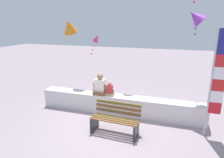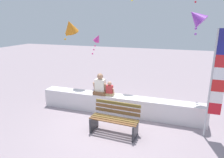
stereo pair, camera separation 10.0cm
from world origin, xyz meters
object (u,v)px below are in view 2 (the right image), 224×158
Objects in this scene: person_child at (110,90)px; flag_banner at (216,79)px; person_adult at (100,86)px; park_bench at (115,120)px; kite_orange at (70,27)px; kite_purple at (196,17)px; kite_magenta at (97,39)px.

flag_banner reaches higher than person_child.
person_child is 3.39m from flag_banner.
person_adult is at bearing 169.99° from flag_banner.
park_bench is 2.85× the size of person_child.
park_bench is 3.00m from flag_banner.
flag_banner is 6.09m from kite_orange.
park_bench is 4.06m from kite_purple.
person_child is 0.17× the size of flag_banner.
person_adult is 0.25× the size of flag_banner.
kite_orange reaches higher than person_adult.
person_adult is 0.37m from person_child.
kite_purple is (2.99, 0.71, 2.36)m from person_adult.
kite_magenta is (0.69, 1.35, -0.59)m from kite_orange.
kite_purple is (2.04, 1.96, 2.92)m from park_bench.
park_bench is 5.12m from kite_magenta.
flag_banner reaches higher than kite_magenta.
kite_orange is at bearing 158.48° from flag_banner.
park_bench is 1.87× the size of person_adult.
kite_purple reaches higher than park_bench.
kite_magenta is (-4.27, 2.20, -0.93)m from kite_purple.
park_bench is 1.53× the size of kite_orange.
person_adult is 3.88m from kite_purple.
kite_purple is at bearing -27.21° from kite_magenta.
kite_orange is (-5.54, 2.18, 1.25)m from flag_banner.
person_child is 3.51m from kite_orange.
person_child reaches higher than park_bench.
kite_magenta reaches higher than person_adult.
kite_magenta is (-1.28, 2.90, 1.43)m from person_adult.
kite_purple is 0.93× the size of kite_magenta.
person_adult is 3.22m from kite_orange.
person_child is at bearing 0.05° from person_adult.
kite_purple is (4.96, -0.85, 0.34)m from kite_orange.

